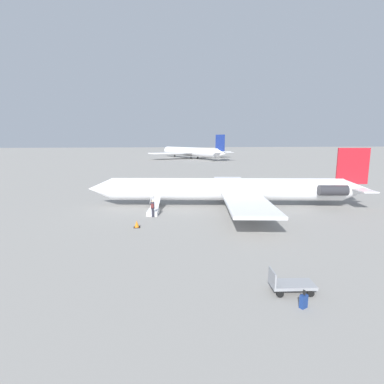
{
  "coord_description": "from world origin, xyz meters",
  "views": [
    {
      "loc": [
        8.99,
        33.64,
        7.68
      ],
      "look_at": [
        4.11,
        0.17,
        1.81
      ],
      "focal_mm": 28.0,
      "sensor_mm": 36.0,
      "label": 1
    }
  ],
  "objects_px": {
    "airplane_far_center": "(190,152)",
    "passenger": "(153,207)",
    "suitcase": "(304,301)",
    "luggage_cart": "(290,284)",
    "boarding_stairs": "(154,210)",
    "airplane_main": "(235,189)"
  },
  "relations": [
    {
      "from": "airplane_far_center",
      "to": "passenger",
      "type": "height_order",
      "value": "airplane_far_center"
    },
    {
      "from": "airplane_far_center",
      "to": "suitcase",
      "type": "height_order",
      "value": "airplane_far_center"
    },
    {
      "from": "passenger",
      "to": "suitcase",
      "type": "bearing_deg",
      "value": -150.41
    },
    {
      "from": "passenger",
      "to": "suitcase",
      "type": "height_order",
      "value": "passenger"
    },
    {
      "from": "luggage_cart",
      "to": "boarding_stairs",
      "type": "bearing_deg",
      "value": -63.74
    },
    {
      "from": "boarding_stairs",
      "to": "luggage_cart",
      "type": "height_order",
      "value": "boarding_stairs"
    },
    {
      "from": "airplane_far_center",
      "to": "luggage_cart",
      "type": "height_order",
      "value": "airplane_far_center"
    },
    {
      "from": "airplane_main",
      "to": "luggage_cart",
      "type": "distance_m",
      "value": 20.46
    },
    {
      "from": "airplane_main",
      "to": "airplane_far_center",
      "type": "relative_size",
      "value": 0.71
    },
    {
      "from": "passenger",
      "to": "luggage_cart",
      "type": "height_order",
      "value": "passenger"
    },
    {
      "from": "boarding_stairs",
      "to": "passenger",
      "type": "distance_m",
      "value": 1.56
    },
    {
      "from": "boarding_stairs",
      "to": "suitcase",
      "type": "height_order",
      "value": "boarding_stairs"
    },
    {
      "from": "airplane_far_center",
      "to": "luggage_cart",
      "type": "bearing_deg",
      "value": 150.97
    },
    {
      "from": "passenger",
      "to": "luggage_cart",
      "type": "distance_m",
      "value": 17.71
    },
    {
      "from": "airplane_main",
      "to": "passenger",
      "type": "height_order",
      "value": "airplane_main"
    },
    {
      "from": "passenger",
      "to": "airplane_far_center",
      "type": "bearing_deg",
      "value": -1.07
    },
    {
      "from": "airplane_far_center",
      "to": "suitcase",
      "type": "distance_m",
      "value": 115.3
    },
    {
      "from": "airplane_main",
      "to": "passenger",
      "type": "distance_m",
      "value": 10.4
    },
    {
      "from": "airplane_main",
      "to": "airplane_far_center",
      "type": "xyz_separation_m",
      "value": [
        -7.85,
        -93.17,
        0.84
      ]
    },
    {
      "from": "airplane_main",
      "to": "boarding_stairs",
      "type": "relative_size",
      "value": 8.03
    },
    {
      "from": "airplane_far_center",
      "to": "passenger",
      "type": "xyz_separation_m",
      "value": [
        17.49,
        96.95,
        -1.88
      ]
    },
    {
      "from": "airplane_main",
      "to": "luggage_cart",
      "type": "bearing_deg",
      "value": 90.74
    }
  ]
}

